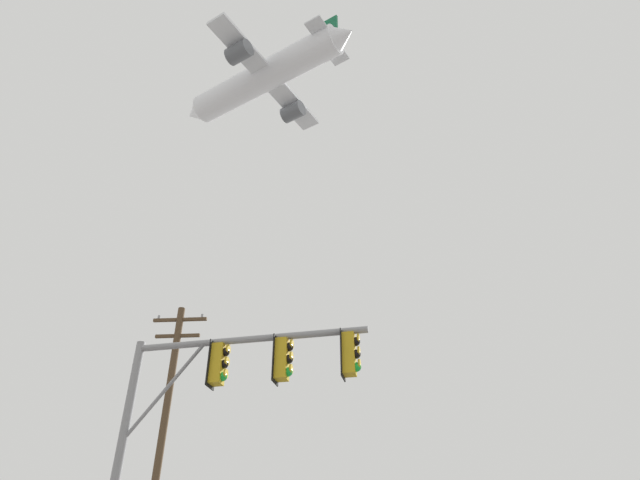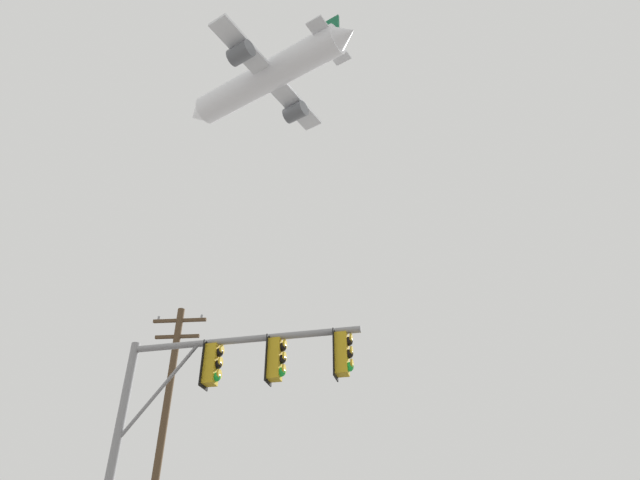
% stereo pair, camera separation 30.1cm
% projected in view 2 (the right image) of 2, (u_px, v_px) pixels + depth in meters
% --- Properties ---
extents(signal_pole_near, '(5.42, 1.01, 6.28)m').
position_uv_depth(signal_pole_near, '(213.00, 399.00, 11.37)').
color(signal_pole_near, gray).
rests_on(signal_pole_near, ground).
extents(utility_pole, '(2.20, 0.28, 10.98)m').
position_uv_depth(utility_pole, '(161.00, 440.00, 19.15)').
color(utility_pole, brown).
rests_on(utility_pole, ground).
extents(airplane, '(20.59, 15.90, 5.99)m').
position_uv_depth(airplane, '(267.00, 78.00, 57.17)').
color(airplane, white).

